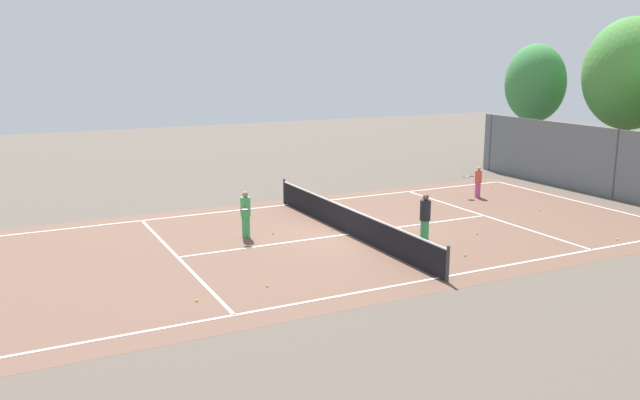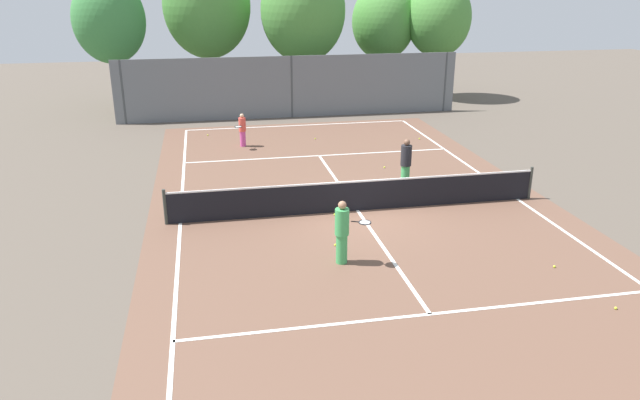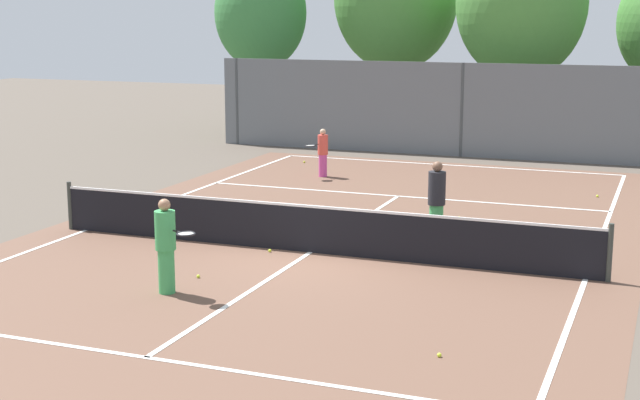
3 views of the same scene
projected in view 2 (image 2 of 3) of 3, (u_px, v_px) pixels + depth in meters
The scene contains 22 objects.
ground_plane at pixel (357, 211), 19.03m from camera, with size 80.00×80.00×0.00m, color brown.
court_surface at pixel (357, 211), 19.03m from camera, with size 13.00×25.00×0.01m.
tennis_net at pixel (358, 195), 18.85m from camera, with size 11.90×0.10×1.10m.
perimeter_fence at pixel (292, 87), 31.37m from camera, with size 18.00×0.12×3.20m.
tree_0 at pixel (109, 20), 32.13m from camera, with size 3.85×3.26×7.16m.
tree_1 at pixel (207, 5), 34.37m from camera, with size 5.00×4.95×8.50m.
tree_2 at pixel (439, 19), 35.43m from camera, with size 3.77×3.94×7.01m.
tree_3 at pixel (303, 11), 33.79m from camera, with size 4.78×4.77×8.10m.
tree_4 at pixel (384, 22), 36.26m from camera, with size 3.81×4.16×6.80m.
player_0 at pixel (242, 130), 26.09m from camera, with size 0.57×0.88×1.45m.
player_1 at pixel (406, 163), 20.81m from camera, with size 0.38×0.38×1.76m.
player_2 at pixel (342, 231), 15.24m from camera, with size 0.93×0.62×1.70m.
ball_crate at pixel (364, 197), 19.72m from camera, with size 0.44×0.37×0.43m.
tennis_ball_0 at pixel (616, 308), 13.33m from camera, with size 0.07×0.07×0.07m, color #CCE533.
tennis_ball_1 at pixel (335, 214), 18.63m from camera, with size 0.07×0.07×0.07m, color #CCE533.
tennis_ball_2 at pixel (419, 139), 27.48m from camera, with size 0.07×0.07×0.07m, color #CCE533.
tennis_ball_3 at pixel (335, 245), 16.49m from camera, with size 0.07×0.07×0.07m, color #CCE533.
tennis_ball_4 at pixel (315, 139), 27.50m from camera, with size 0.07×0.07×0.07m, color #CCE533.
tennis_ball_5 at pixel (208, 135), 28.11m from camera, with size 0.07×0.07×0.07m, color #CCE533.
tennis_ball_6 at pixel (554, 267), 15.25m from camera, with size 0.07×0.07×0.07m, color #CCE533.
tennis_ball_7 at pixel (384, 167), 23.30m from camera, with size 0.07×0.07×0.07m, color #CCE533.
tennis_ball_8 at pixel (454, 181), 21.68m from camera, with size 0.07×0.07×0.07m, color #CCE533.
Camera 2 is at (-4.55, -17.19, 6.90)m, focal length 33.70 mm.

